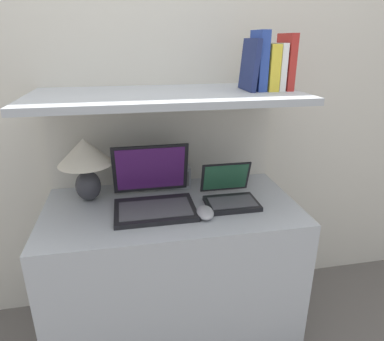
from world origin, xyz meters
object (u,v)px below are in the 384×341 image
(book_red, at_px, (286,62))
(laptop_large, at_px, (154,195))
(computer_mouse, at_px, (205,213))
(book_white, at_px, (278,67))
(book_navy, at_px, (250,65))
(table_lamp, at_px, (85,159))
(book_yellow, at_px, (269,67))
(router_box, at_px, (179,176))
(laptop_small, at_px, (230,195))
(book_blue, at_px, (259,61))

(book_red, bearing_deg, laptop_large, -173.87)
(computer_mouse, xyz_separation_m, book_red, (0.39, 0.20, 0.58))
(laptop_large, height_order, book_white, book_white)
(book_white, bearing_deg, book_navy, 180.00)
(book_navy, bearing_deg, table_lamp, 174.99)
(book_red, bearing_deg, computer_mouse, -153.35)
(table_lamp, distance_m, book_yellow, 0.89)
(computer_mouse, relative_size, book_red, 0.53)
(computer_mouse, xyz_separation_m, book_yellow, (0.32, 0.20, 0.56))
(book_red, xyz_separation_m, book_white, (-0.03, -0.00, -0.02))
(router_box, xyz_separation_m, book_red, (0.44, -0.14, 0.55))
(laptop_small, relative_size, book_blue, 0.95)
(book_white, bearing_deg, laptop_large, -173.49)
(computer_mouse, xyz_separation_m, book_blue, (0.27, 0.20, 0.59))
(book_red, relative_size, book_blue, 0.95)
(laptop_small, relative_size, computer_mouse, 1.88)
(book_yellow, distance_m, book_blue, 0.05)
(book_white, bearing_deg, book_red, 0.00)
(table_lamp, relative_size, laptop_small, 1.27)
(table_lamp, xyz_separation_m, book_red, (0.87, -0.06, 0.40))
(laptop_large, distance_m, router_box, 0.25)
(book_yellow, relative_size, book_blue, 0.78)
(laptop_small, height_order, book_yellow, book_yellow)
(computer_mouse, xyz_separation_m, router_box, (-0.06, 0.33, 0.03))
(book_blue, distance_m, book_navy, 0.04)
(table_lamp, relative_size, router_box, 2.76)
(book_yellow, bearing_deg, laptop_small, -154.37)
(book_white, distance_m, book_blue, 0.09)
(book_white, bearing_deg, book_yellow, 180.00)
(laptop_small, relative_size, book_white, 1.20)
(table_lamp, xyz_separation_m, book_blue, (0.75, -0.06, 0.41))
(laptop_large, distance_m, book_white, 0.77)
(router_box, xyz_separation_m, book_white, (0.41, -0.14, 0.53))
(book_blue, bearing_deg, book_white, -0.00)
(table_lamp, xyz_separation_m, book_yellow, (0.80, -0.06, 0.38))
(book_white, height_order, book_yellow, book_white)
(table_lamp, relative_size, book_red, 1.28)
(book_red, bearing_deg, book_yellow, 180.00)
(table_lamp, height_order, router_box, table_lamp)
(book_yellow, height_order, book_navy, book_navy)
(router_box, relative_size, book_yellow, 0.56)
(router_box, distance_m, book_yellow, 0.66)
(laptop_small, xyz_separation_m, book_blue, (0.13, 0.08, 0.57))
(laptop_large, height_order, book_blue, book_blue)
(computer_mouse, bearing_deg, router_box, 99.42)
(laptop_large, height_order, book_navy, book_navy)
(laptop_small, bearing_deg, book_yellow, 25.63)
(laptop_large, xyz_separation_m, book_blue, (0.47, 0.06, 0.55))
(router_box, bearing_deg, laptop_large, -125.83)
(laptop_small, height_order, router_box, laptop_small)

